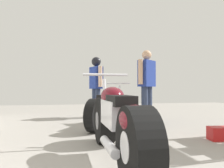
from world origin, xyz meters
name	(u,v)px	position (x,y,z in m)	size (l,w,h in m)	color
ground_plane	(103,139)	(0.00, 3.20, 0.00)	(15.38, 15.38, 0.00)	gray
motorcycle_maroon_cruiser	(117,122)	(-0.02, 2.16, 0.42)	(0.63, 2.13, 1.00)	black
motorcycle_black_naked	(108,107)	(0.28, 4.30, 0.39)	(1.18, 1.77, 0.92)	black
mechanic_in_blue	(147,81)	(1.37, 4.92, 0.97)	(0.60, 0.52, 1.72)	#2D3851
mechanic_with_helmet	(96,81)	(0.25, 5.82, 0.99)	(0.34, 0.65, 1.65)	#2D3851
red_toolbox	(222,133)	(1.76, 2.76, 0.10)	(0.39, 0.22, 0.20)	#B21919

